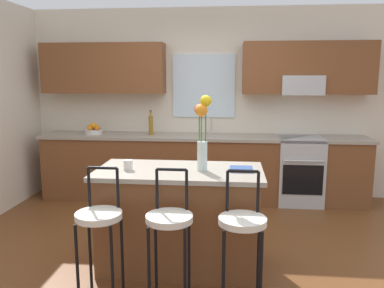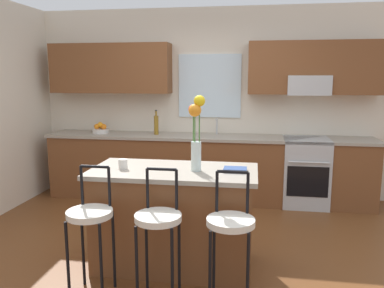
{
  "view_description": "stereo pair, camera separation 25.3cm",
  "coord_description": "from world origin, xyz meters",
  "views": [
    {
      "loc": [
        0.39,
        -3.67,
        1.75
      ],
      "look_at": [
        -0.03,
        0.55,
        1.0
      ],
      "focal_mm": 36.38,
      "sensor_mm": 36.0,
      "label": 1
    },
    {
      "loc": [
        0.64,
        -3.64,
        1.75
      ],
      "look_at": [
        -0.03,
        0.55,
        1.0
      ],
      "focal_mm": 36.38,
      "sensor_mm": 36.0,
      "label": 2
    }
  ],
  "objects": [
    {
      "name": "counter_run",
      "position": [
        0.0,
        1.7,
        0.47
      ],
      "size": [
        4.56,
        0.64,
        0.92
      ],
      "color": "brown",
      "rests_on": "ground"
    },
    {
      "name": "bar_stool_far",
      "position": [
        0.5,
        -0.9,
        0.64
      ],
      "size": [
        0.36,
        0.36,
        1.04
      ],
      "color": "black",
      "rests_on": "ground"
    },
    {
      "name": "back_wall_assembly",
      "position": [
        0.03,
        1.98,
        1.51
      ],
      "size": [
        5.6,
        0.5,
        2.7
      ],
      "color": "beige",
      "rests_on": "ground"
    },
    {
      "name": "bar_stool_near",
      "position": [
        -0.6,
        -0.9,
        0.64
      ],
      "size": [
        0.36,
        0.36,
        1.04
      ],
      "color": "black",
      "rests_on": "ground"
    },
    {
      "name": "oven_range",
      "position": [
        1.35,
        1.68,
        0.46
      ],
      "size": [
        0.6,
        0.64,
        0.92
      ],
      "color": "#B7BABC",
      "rests_on": "ground"
    },
    {
      "name": "fruit_bowl_oranges",
      "position": [
        -1.57,
        1.7,
        0.98
      ],
      "size": [
        0.24,
        0.24,
        0.16
      ],
      "color": "silver",
      "rests_on": "counter_run"
    },
    {
      "name": "bar_stool_middle",
      "position": [
        -0.05,
        -0.9,
        0.64
      ],
      "size": [
        0.36,
        0.36,
        1.04
      ],
      "color": "black",
      "rests_on": "ground"
    },
    {
      "name": "mug_ceramic",
      "position": [
        -0.51,
        -0.38,
        0.97
      ],
      "size": [
        0.08,
        0.08,
        0.09
      ],
      "primitive_type": "cylinder",
      "color": "silver",
      "rests_on": "kitchen_island"
    },
    {
      "name": "bottle_olive_oil",
      "position": [
        -0.73,
        1.7,
        1.06
      ],
      "size": [
        0.06,
        0.06,
        0.35
      ],
      "color": "olive",
      "rests_on": "counter_run"
    },
    {
      "name": "ground_plane",
      "position": [
        0.0,
        0.0,
        0.0
      ],
      "size": [
        14.0,
        14.0,
        0.0
      ],
      "primitive_type": "plane",
      "color": "brown"
    },
    {
      "name": "sink_faucet",
      "position": [
        0.12,
        1.84,
        1.06
      ],
      "size": [
        0.02,
        0.13,
        0.23
      ],
      "color": "#B7BABC",
      "rests_on": "counter_run"
    },
    {
      "name": "cookbook",
      "position": [
        0.49,
        -0.31,
        0.94
      ],
      "size": [
        0.2,
        0.15,
        0.03
      ],
      "primitive_type": "cube",
      "color": "navy",
      "rests_on": "kitchen_island"
    },
    {
      "name": "flower_vase",
      "position": [
        0.15,
        -0.34,
        1.3
      ],
      "size": [
        0.15,
        0.16,
        0.66
      ],
      "color": "silver",
      "rests_on": "kitchen_island"
    },
    {
      "name": "kitchen_island",
      "position": [
        -0.05,
        -0.31,
        0.46
      ],
      "size": [
        1.49,
        0.75,
        0.92
      ],
      "color": "brown",
      "rests_on": "ground"
    }
  ]
}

